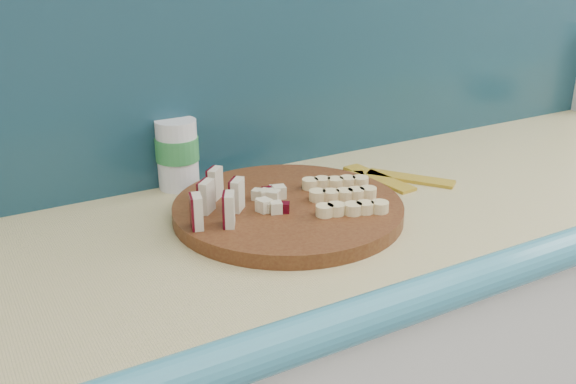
# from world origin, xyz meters

# --- Properties ---
(kitchen_counter) EXTENTS (2.20, 0.63, 0.91)m
(kitchen_counter) POSITION_xyz_m (0.10, 1.50, 0.46)
(kitchen_counter) COLOR silver
(kitchen_counter) RESTS_ON ground
(backsplash) EXTENTS (2.20, 0.02, 0.50)m
(backsplash) POSITION_xyz_m (0.10, 1.79, 1.16)
(backsplash) COLOR teal
(backsplash) RESTS_ON kitchen_counter
(cutting_board) EXTENTS (0.52, 0.52, 0.03)m
(cutting_board) POSITION_xyz_m (-0.41, 1.53, 0.92)
(cutting_board) COLOR #401B0D
(cutting_board) RESTS_ON kitchen_counter
(apple_wedges) EXTENTS (0.12, 0.16, 0.06)m
(apple_wedges) POSITION_xyz_m (-0.54, 1.55, 0.96)
(apple_wedges) COLOR beige
(apple_wedges) RESTS_ON cutting_board
(apple_chunks) EXTENTS (0.07, 0.07, 0.02)m
(apple_chunks) POSITION_xyz_m (-0.44, 1.54, 0.95)
(apple_chunks) COLOR beige
(apple_chunks) RESTS_ON cutting_board
(banana_slices) EXTENTS (0.16, 0.18, 0.02)m
(banana_slices) POSITION_xyz_m (-0.32, 1.50, 0.94)
(banana_slices) COLOR beige
(banana_slices) RESTS_ON cutting_board
(canister) EXTENTS (0.08, 0.08, 0.14)m
(canister) POSITION_xyz_m (-0.53, 1.76, 0.98)
(canister) COLOR silver
(canister) RESTS_ON kitchen_counter
(banana_peel) EXTENTS (0.25, 0.21, 0.01)m
(banana_peel) POSITION_xyz_m (-0.17, 1.58, 0.91)
(banana_peel) COLOR gold
(banana_peel) RESTS_ON kitchen_counter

